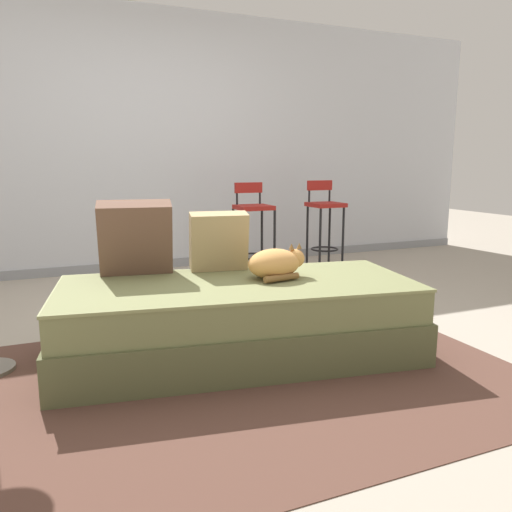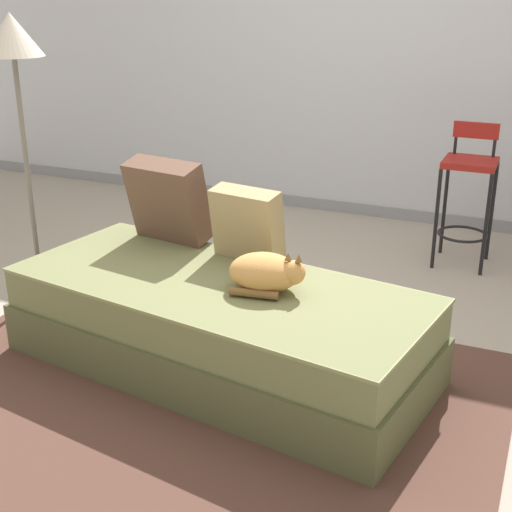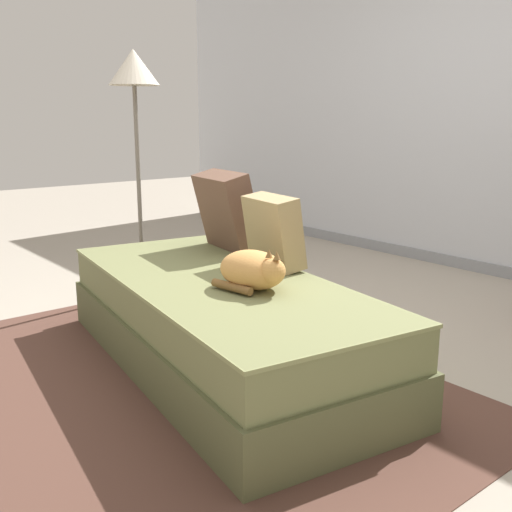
{
  "view_description": "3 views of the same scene",
  "coord_description": "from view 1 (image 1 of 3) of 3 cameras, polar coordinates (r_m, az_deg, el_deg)",
  "views": [
    {
      "loc": [
        -0.96,
        -2.94,
        1.09
      ],
      "look_at": [
        0.15,
        -0.3,
        0.56
      ],
      "focal_mm": 35.0,
      "sensor_mm": 36.0,
      "label": 1
    },
    {
      "loc": [
        1.37,
        -3.09,
        1.73
      ],
      "look_at": [
        0.15,
        -0.3,
        0.56
      ],
      "focal_mm": 50.0,
      "sensor_mm": 36.0,
      "label": 2
    },
    {
      "loc": [
        2.2,
        -1.98,
        1.17
      ],
      "look_at": [
        0.15,
        -0.3,
        0.56
      ],
      "focal_mm": 42.0,
      "sensor_mm": 36.0,
      "label": 3
    }
  ],
  "objects": [
    {
      "name": "ground_plane",
      "position": [
        3.28,
        -4.5,
        -8.88
      ],
      "size": [
        16.0,
        16.0,
        0.0
      ],
      "primitive_type": "plane",
      "color": "#A89E8E",
      "rests_on": "ground"
    },
    {
      "name": "wall_back_panel",
      "position": [
        5.28,
        -12.6,
        12.61
      ],
      "size": [
        8.0,
        0.1,
        2.6
      ],
      "primitive_type": "cube",
      "color": "silver",
      "rests_on": "ground"
    },
    {
      "name": "wall_baseboard_trim",
      "position": [
        5.33,
        -11.95,
        -0.96
      ],
      "size": [
        8.0,
        0.02,
        0.09
      ],
      "primitive_type": "cube",
      "color": "gray",
      "rests_on": "ground"
    },
    {
      "name": "area_rug",
      "position": [
        2.67,
        0.36,
        -13.46
      ],
      "size": [
        2.69,
        1.96,
        0.01
      ],
      "primitive_type": "cube",
      "color": "brown",
      "rests_on": "ground"
    },
    {
      "name": "couch",
      "position": [
        2.85,
        -2.02,
        -7.18
      ],
      "size": [
        2.1,
        1.16,
        0.44
      ],
      "color": "brown",
      "rests_on": "ground"
    },
    {
      "name": "throw_pillow_corner",
      "position": [
        3.02,
        -13.61,
        2.06
      ],
      "size": [
        0.45,
        0.31,
        0.44
      ],
      "color": "brown",
      "rests_on": "couch"
    },
    {
      "name": "throw_pillow_middle",
      "position": [
        3.07,
        -4.25,
        1.71
      ],
      "size": [
        0.37,
        0.23,
        0.36
      ],
      "color": "tan",
      "rests_on": "couch"
    },
    {
      "name": "cat",
      "position": [
        2.88,
        2.31,
        -0.83
      ],
      "size": [
        0.37,
        0.29,
        0.2
      ],
      "color": "tan",
      "rests_on": "couch"
    },
    {
      "name": "bar_stool_near_window",
      "position": [
        4.78,
        -0.34,
        3.85
      ],
      "size": [
        0.33,
        0.33,
        0.91
      ],
      "color": "black",
      "rests_on": "ground"
    },
    {
      "name": "bar_stool_by_doorway",
      "position": [
        5.13,
        7.84,
        4.45
      ],
      "size": [
        0.32,
        0.32,
        0.91
      ],
      "color": "black",
      "rests_on": "ground"
    }
  ]
}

